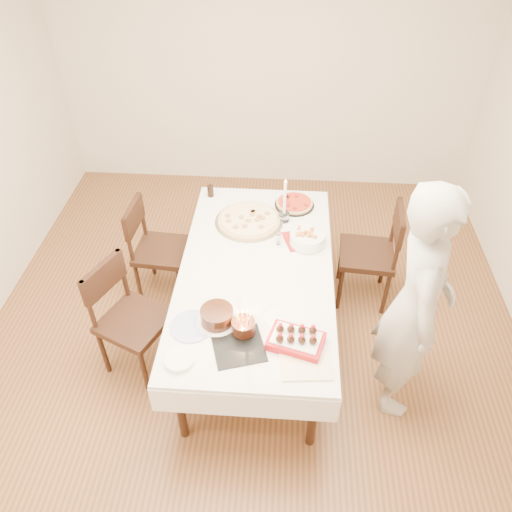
# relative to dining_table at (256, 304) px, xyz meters

# --- Properties ---
(floor) EXTENTS (5.00, 5.00, 0.00)m
(floor) POSITION_rel_dining_table_xyz_m (-0.03, -0.06, -0.38)
(floor) COLOR brown
(floor) RESTS_ON ground
(wall_back) EXTENTS (4.50, 0.04, 2.70)m
(wall_back) POSITION_rel_dining_table_xyz_m (-0.03, 2.44, 0.98)
(wall_back) COLOR beige
(wall_back) RESTS_ON floor
(dining_table) EXTENTS (1.22, 2.18, 0.75)m
(dining_table) POSITION_rel_dining_table_xyz_m (0.00, 0.00, 0.00)
(dining_table) COLOR white
(dining_table) RESTS_ON floor
(chair_right_savory) EXTENTS (0.54, 0.54, 0.97)m
(chair_right_savory) POSITION_rel_dining_table_xyz_m (0.91, 0.54, 0.11)
(chair_right_savory) COLOR black
(chair_right_savory) RESTS_ON floor
(chair_left_savory) EXTENTS (0.51, 0.51, 0.93)m
(chair_left_savory) POSITION_rel_dining_table_xyz_m (-0.85, 0.49, 0.09)
(chair_left_savory) COLOR black
(chair_left_savory) RESTS_ON floor
(chair_left_dessert) EXTENTS (0.66, 0.66, 0.97)m
(chair_left_dessert) POSITION_rel_dining_table_xyz_m (-0.88, -0.35, 0.11)
(chair_left_dessert) COLOR black
(chair_left_dessert) RESTS_ON floor
(person) EXTENTS (0.51, 0.71, 1.84)m
(person) POSITION_rel_dining_table_xyz_m (1.06, -0.46, 0.55)
(person) COLOR beige
(person) RESTS_ON floor
(pizza_white) EXTENTS (0.67, 0.67, 0.04)m
(pizza_white) POSITION_rel_dining_table_xyz_m (-0.10, 0.57, 0.40)
(pizza_white) COLOR beige
(pizza_white) RESTS_ON dining_table
(pizza_pepperoni) EXTENTS (0.37, 0.37, 0.04)m
(pizza_pepperoni) POSITION_rel_dining_table_xyz_m (0.28, 0.84, 0.40)
(pizza_pepperoni) COLOR red
(pizza_pepperoni) RESTS_ON dining_table
(red_placemat) EXTENTS (0.32, 0.32, 0.01)m
(red_placemat) POSITION_rel_dining_table_xyz_m (0.33, 0.37, 0.38)
(red_placemat) COLOR #B21E1E
(red_placemat) RESTS_ON dining_table
(pasta_bowl) EXTENTS (0.32, 0.32, 0.09)m
(pasta_bowl) POSITION_rel_dining_table_xyz_m (0.38, 0.33, 0.43)
(pasta_bowl) COLOR white
(pasta_bowl) RESTS_ON dining_table
(taper_candle) EXTENTS (0.09, 0.09, 0.41)m
(taper_candle) POSITION_rel_dining_table_xyz_m (0.19, 0.62, 0.58)
(taper_candle) COLOR white
(taper_candle) RESTS_ON dining_table
(shaker_pair) EXTENTS (0.09, 0.09, 0.09)m
(shaker_pair) POSITION_rel_dining_table_xyz_m (0.16, 0.30, 0.42)
(shaker_pair) COLOR white
(shaker_pair) RESTS_ON dining_table
(cola_glass) EXTENTS (0.06, 0.06, 0.10)m
(cola_glass) POSITION_rel_dining_table_xyz_m (-0.47, 0.93, 0.43)
(cola_glass) COLOR black
(cola_glass) RESTS_ON dining_table
(layer_cake) EXTENTS (0.31, 0.31, 0.11)m
(layer_cake) POSITION_rel_dining_table_xyz_m (-0.22, -0.54, 0.43)
(layer_cake) COLOR #36190D
(layer_cake) RESTS_ON dining_table
(cake_board) EXTENTS (0.40, 0.40, 0.01)m
(cake_board) POSITION_rel_dining_table_xyz_m (-0.06, -0.73, 0.38)
(cake_board) COLOR black
(cake_board) RESTS_ON dining_table
(birthday_cake) EXTENTS (0.20, 0.20, 0.15)m
(birthday_cake) POSITION_rel_dining_table_xyz_m (-0.04, -0.61, 0.46)
(birthday_cake) COLOR #38190F
(birthday_cake) RESTS_ON dining_table
(strawberry_box) EXTENTS (0.39, 0.32, 0.09)m
(strawberry_box) POSITION_rel_dining_table_xyz_m (0.30, -0.69, 0.42)
(strawberry_box) COLOR #A81318
(strawberry_box) RESTS_ON dining_table
(box_lid) EXTENTS (0.33, 0.24, 0.03)m
(box_lid) POSITION_rel_dining_table_xyz_m (0.36, -0.86, 0.38)
(box_lid) COLOR beige
(box_lid) RESTS_ON dining_table
(plate_stack) EXTENTS (0.19, 0.19, 0.04)m
(plate_stack) POSITION_rel_dining_table_xyz_m (-0.41, -0.88, 0.39)
(plate_stack) COLOR white
(plate_stack) RESTS_ON dining_table
(china_plate) EXTENTS (0.35, 0.35, 0.01)m
(china_plate) POSITION_rel_dining_table_xyz_m (-0.39, -0.59, 0.38)
(china_plate) COLOR white
(china_plate) RESTS_ON dining_table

